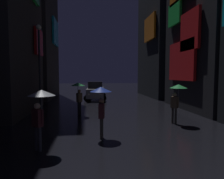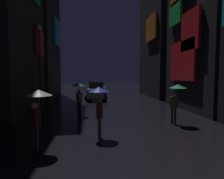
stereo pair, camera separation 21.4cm
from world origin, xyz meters
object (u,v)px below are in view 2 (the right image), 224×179
pedestrian_far_right_clear (37,103)px  streetlamp_left_far (40,59)px  pedestrian_foreground_right_green (176,93)px  pedestrian_midstreet_left_green (78,90)px  car_distant (97,91)px  pedestrian_near_crossing_blue (99,98)px

pedestrian_far_right_clear → streetlamp_left_far: streetlamp_left_far is taller
pedestrian_foreground_right_green → streetlamp_left_far: 9.50m
pedestrian_far_right_clear → pedestrian_midstreet_left_green: (0.98, 6.01, 0.00)m
pedestrian_midstreet_left_green → streetlamp_left_far: (-2.75, 1.67, 2.09)m
pedestrian_far_right_clear → pedestrian_foreground_right_green: 7.00m
car_distant → streetlamp_left_far: 8.08m
pedestrian_foreground_right_green → car_distant: 11.63m
pedestrian_far_right_clear → car_distant: (2.36, 14.01, -0.74)m
pedestrian_far_right_clear → car_distant: size_ratio=0.50×
pedestrian_near_crossing_blue → car_distant: bearing=89.0°
pedestrian_foreground_right_green → streetlamp_left_far: size_ratio=0.35×
streetlamp_left_far → car_distant: bearing=56.9°
pedestrian_far_right_clear → pedestrian_midstreet_left_green: 6.08m
pedestrian_far_right_clear → car_distant: pedestrian_far_right_clear is taller
pedestrian_midstreet_left_green → car_distant: pedestrian_midstreet_left_green is taller
pedestrian_far_right_clear → pedestrian_foreground_right_green: size_ratio=1.00×
pedestrian_near_crossing_blue → streetlamp_left_far: size_ratio=0.35×
pedestrian_midstreet_left_green → car_distant: (1.38, 8.01, -0.74)m
pedestrian_midstreet_left_green → car_distant: 8.16m
pedestrian_midstreet_left_green → pedestrian_near_crossing_blue: same height
pedestrian_far_right_clear → streetlamp_left_far: (-1.77, 7.67, 2.09)m
streetlamp_left_far → pedestrian_far_right_clear: bearing=-77.0°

